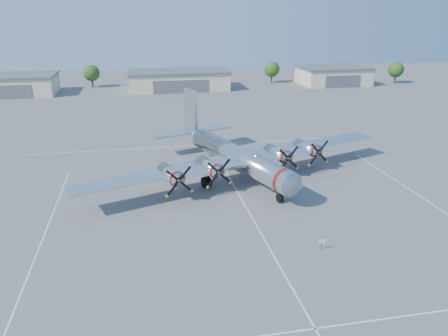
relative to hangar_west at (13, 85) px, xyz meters
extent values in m
plane|color=#545456|center=(45.00, -81.96, -2.71)|extent=(260.00, 260.00, 0.00)
cube|color=silver|center=(23.00, -86.96, -2.71)|extent=(0.15, 40.00, 0.01)
cube|color=silver|center=(45.00, -86.96, -2.71)|extent=(0.15, 40.00, 0.01)
cube|color=silver|center=(67.00, -86.96, -2.71)|extent=(0.15, 40.00, 0.01)
cube|color=silver|center=(45.00, -103.96, -2.71)|extent=(60.00, 0.15, 0.01)
cube|color=silver|center=(45.00, -56.96, -2.71)|extent=(60.00, 0.15, 0.01)
cube|color=#BEB897|center=(0.00, 0.04, -0.31)|extent=(22.00, 14.00, 4.80)
cube|color=slate|center=(0.00, 0.04, 2.39)|extent=(22.60, 14.60, 0.60)
cube|color=slate|center=(0.00, -7.01, -0.91)|extent=(12.10, 0.20, 3.60)
cube|color=#BEB897|center=(45.00, 0.04, -0.31)|extent=(28.00, 14.00, 4.80)
cube|color=slate|center=(45.00, 0.04, 2.39)|extent=(28.60, 14.60, 0.60)
cube|color=slate|center=(45.00, -7.01, -0.91)|extent=(15.40, 0.20, 3.60)
cube|color=#BEB897|center=(93.00, 0.04, -0.31)|extent=(20.00, 14.00, 4.80)
cube|color=slate|center=(93.00, 0.04, 2.39)|extent=(20.60, 14.60, 0.60)
cube|color=slate|center=(93.00, -7.01, -0.91)|extent=(11.00, 0.20, 3.60)
cylinder|color=#382619|center=(20.00, 8.04, -1.31)|extent=(0.50, 0.50, 2.80)
sphere|color=#1E3F12|center=(20.00, 8.04, 1.53)|extent=(4.80, 4.80, 4.80)
cylinder|color=#382619|center=(75.00, 6.04, -1.31)|extent=(0.50, 0.50, 2.80)
sphere|color=#1E3F12|center=(75.00, 6.04, 1.53)|extent=(4.80, 4.80, 4.80)
cylinder|color=#382619|center=(113.00, -1.96, -1.31)|extent=(0.50, 0.50, 2.80)
sphere|color=#1E3F12|center=(113.00, -1.96, 1.53)|extent=(4.80, 4.80, 4.80)
cylinder|color=black|center=(49.81, -93.62, -2.29)|extent=(0.06, 0.06, 0.85)
cube|color=white|center=(49.81, -93.62, -1.81)|extent=(0.59, 0.05, 0.43)
camera|label=1|loc=(33.57, -128.02, 19.07)|focal=35.00mm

